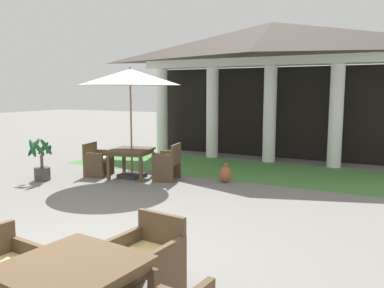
% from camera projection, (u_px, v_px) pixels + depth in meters
% --- Properties ---
extents(ground_plane, '(60.00, 60.00, 0.00)m').
position_uv_depth(ground_plane, '(67.00, 274.00, 4.64)').
color(ground_plane, gray).
extents(background_pavilion, '(8.66, 2.70, 4.08)m').
position_uv_depth(background_pavilion, '(272.00, 55.00, 11.64)').
color(background_pavilion, white).
rests_on(background_pavilion, ground).
extents(lawn_strip, '(10.46, 2.76, 0.01)m').
position_uv_depth(lawn_strip, '(252.00, 171.00, 10.61)').
color(lawn_strip, '#47843D').
rests_on(lawn_strip, ground).
extents(patio_table_near_foreground, '(1.12, 1.12, 0.73)m').
position_uv_depth(patio_table_near_foreground, '(72.00, 274.00, 3.25)').
color(patio_table_near_foreground, brown).
rests_on(patio_table_near_foreground, ground).
extents(patio_chair_near_foreground_north, '(0.68, 0.64, 0.84)m').
position_uv_depth(patio_chair_near_foreground_north, '(149.00, 259.00, 4.09)').
color(patio_chair_near_foreground_north, brown).
rests_on(patio_chair_near_foreground_north, ground).
extents(patio_chair_near_foreground_west, '(0.62, 0.61, 0.81)m').
position_uv_depth(patio_chair_near_foreground_west, '(4.00, 273.00, 3.81)').
color(patio_chair_near_foreground_west, brown).
rests_on(patio_chair_near_foreground_west, ground).
extents(patio_table_mid_left, '(1.06, 1.06, 0.71)m').
position_uv_depth(patio_table_mid_left, '(132.00, 153.00, 9.71)').
color(patio_table_mid_left, brown).
rests_on(patio_table_mid_left, ground).
extents(patio_umbrella_mid_left, '(2.44, 2.44, 2.70)m').
position_uv_depth(patio_umbrella_mid_left, '(130.00, 78.00, 9.47)').
color(patio_umbrella_mid_left, '#2D2D2D').
rests_on(patio_umbrella_mid_left, ground).
extents(patio_chair_mid_left_east, '(0.63, 0.70, 0.87)m').
position_uv_depth(patio_chair_mid_left_east, '(168.00, 163.00, 9.47)').
color(patio_chair_mid_left_east, brown).
rests_on(patio_chair_mid_left_east, ground).
extents(patio_chair_mid_left_west, '(0.64, 0.72, 0.82)m').
position_uv_depth(patio_chair_mid_left_west, '(97.00, 160.00, 10.00)').
color(patio_chair_mid_left_west, brown).
rests_on(patio_chair_mid_left_west, ground).
extents(potted_palm_left_edge, '(0.59, 0.61, 1.04)m').
position_uv_depth(potted_palm_left_edge, '(42.00, 164.00, 9.43)').
color(potted_palm_left_edge, '#47423D').
rests_on(potted_palm_left_edge, ground).
extents(terracotta_urn, '(0.29, 0.29, 0.47)m').
position_uv_depth(terracotta_urn, '(225.00, 174.00, 9.23)').
color(terracotta_urn, '#9E5633').
rests_on(terracotta_urn, ground).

